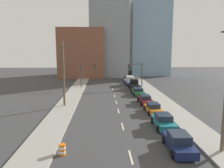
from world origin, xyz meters
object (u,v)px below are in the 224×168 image
at_px(traffic_signal_right, 138,72).
at_px(sedan_navy, 179,143).
at_px(sedan_maroon, 145,99).
at_px(traffic_signal_left, 85,72).
at_px(traffic_barrel, 62,150).
at_px(pickup_truck_black, 134,85).
at_px(sedan_orange, 153,108).
at_px(sedan_green, 138,92).
at_px(sedan_silver, 127,79).
at_px(utility_pole_left_mid, 63,74).
at_px(sedan_teal, 163,121).
at_px(box_truck_blue, 130,81).

xyz_separation_m(traffic_signal_right, sedan_navy, (-1.63, -32.29, -3.02)).
bearing_deg(sedan_maroon, traffic_signal_left, 124.92).
height_order(traffic_barrel, pickup_truck_black, pickup_truck_black).
height_order(sedan_orange, sedan_green, sedan_orange).
relative_size(sedan_maroon, sedan_silver, 1.02).
bearing_deg(sedan_green, utility_pole_left_mid, -148.77).
xyz_separation_m(sedan_teal, sedan_maroon, (0.12, 11.20, -0.07)).
distance_m(traffic_signal_left, box_truck_blue, 11.70).
distance_m(traffic_signal_left, traffic_barrel, 32.90).
distance_m(sedan_orange, box_truck_blue, 24.38).
bearing_deg(traffic_signal_left, sedan_maroon, -54.65).
xyz_separation_m(traffic_barrel, sedan_green, (10.25, 24.22, 0.16)).
height_order(sedan_teal, sedan_orange, sedan_teal).
xyz_separation_m(traffic_signal_left, utility_pole_left_mid, (-1.92, -16.85, 1.37)).
xyz_separation_m(sedan_maroon, box_truck_blue, (-0.09, 18.96, 0.42)).
height_order(traffic_barrel, sedan_silver, sedan_silver).
relative_size(traffic_signal_right, traffic_barrel, 6.13).
bearing_deg(utility_pole_left_mid, sedan_teal, -37.39).
bearing_deg(sedan_maroon, box_truck_blue, 89.85).
relative_size(traffic_signal_right, sedan_green, 1.20).
distance_m(traffic_signal_left, traffic_signal_right, 12.16).
xyz_separation_m(traffic_signal_right, sedan_orange, (-1.19, -20.78, -3.09)).
distance_m(traffic_signal_right, utility_pole_left_mid, 22.00).
distance_m(sedan_maroon, box_truck_blue, 18.96).
relative_size(sedan_orange, sedan_maroon, 0.94).
relative_size(sedan_navy, sedan_maroon, 1.01).
distance_m(traffic_signal_right, sedan_maroon, 15.72).
bearing_deg(box_truck_blue, sedan_silver, 90.74).
bearing_deg(sedan_navy, box_truck_blue, 91.52).
height_order(traffic_signal_left, sedan_teal, traffic_signal_left).
bearing_deg(utility_pole_left_mid, pickup_truck_black, 47.98).
bearing_deg(traffic_signal_left, sedan_silver, 42.71).
bearing_deg(traffic_signal_left, utility_pole_left_mid, -96.51).
relative_size(utility_pole_left_mid, traffic_barrel, 10.46).
relative_size(traffic_barrel, sedan_green, 0.20).
bearing_deg(sedan_green, traffic_signal_right, 79.17).
bearing_deg(pickup_truck_black, sedan_green, -91.85).
height_order(sedan_orange, sedan_maroon, sedan_orange).
distance_m(traffic_signal_left, sedan_teal, 28.83).
relative_size(sedan_green, pickup_truck_black, 0.89).
height_order(traffic_signal_left, sedan_green, traffic_signal_left).
bearing_deg(sedan_teal, sedan_navy, -92.04).
height_order(traffic_barrel, sedan_maroon, sedan_maroon).
xyz_separation_m(pickup_truck_black, sedan_silver, (-0.28, 12.40, -0.17)).
distance_m(sedan_teal, sedan_silver, 36.48).
bearing_deg(box_truck_blue, sedan_green, -89.69).
bearing_deg(traffic_barrel, sedan_navy, 2.57).
height_order(sedan_maroon, sedan_green, sedan_maroon).
height_order(traffic_signal_right, sedan_silver, traffic_signal_right).
bearing_deg(traffic_signal_left, sedan_orange, -62.19).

